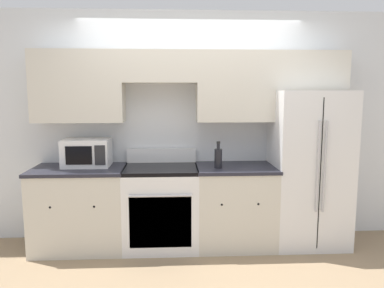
% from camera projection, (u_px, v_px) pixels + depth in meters
% --- Properties ---
extents(ground_plane, '(12.00, 12.00, 0.00)m').
position_uv_depth(ground_plane, '(194.00, 257.00, 3.87)').
color(ground_plane, '#937A5B').
extents(wall_back, '(8.00, 0.39, 2.60)m').
position_uv_depth(wall_back, '(192.00, 111.00, 4.25)').
color(wall_back, silver).
rests_on(wall_back, ground_plane).
extents(lower_cabinets_left, '(0.99, 0.64, 0.89)m').
position_uv_depth(lower_cabinets_left, '(80.00, 208.00, 4.05)').
color(lower_cabinets_left, beige).
rests_on(lower_cabinets_left, ground_plane).
extents(lower_cabinets_right, '(0.86, 0.64, 0.89)m').
position_uv_depth(lower_cabinets_right, '(235.00, 206.00, 4.14)').
color(lower_cabinets_right, beige).
rests_on(lower_cabinets_right, ground_plane).
extents(oven_range, '(0.79, 0.65, 1.05)m').
position_uv_depth(oven_range, '(161.00, 206.00, 4.10)').
color(oven_range, white).
rests_on(oven_range, ground_plane).
extents(refrigerator, '(0.80, 0.80, 1.71)m').
position_uv_depth(refrigerator, '(307.00, 167.00, 4.20)').
color(refrigerator, white).
rests_on(refrigerator, ground_plane).
extents(microwave, '(0.50, 0.36, 0.30)m').
position_uv_depth(microwave, '(87.00, 153.00, 4.07)').
color(microwave, white).
rests_on(microwave, lower_cabinets_left).
extents(bottle, '(0.08, 0.08, 0.29)m').
position_uv_depth(bottle, '(218.00, 158.00, 3.98)').
color(bottle, black).
rests_on(bottle, lower_cabinets_right).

